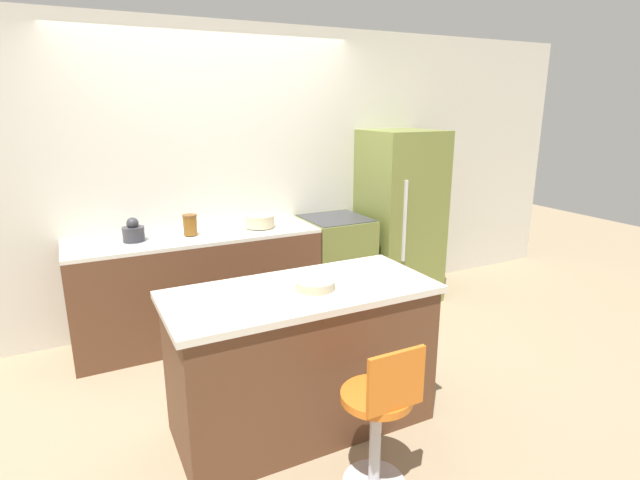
{
  "coord_description": "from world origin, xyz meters",
  "views": [
    {
      "loc": [
        -1.18,
        -3.65,
        1.93
      ],
      "look_at": [
        0.46,
        -0.43,
        0.94
      ],
      "focal_mm": 28.0,
      "sensor_mm": 36.0,
      "label": 1
    }
  ],
  "objects_px": {
    "oven_range": "(335,264)",
    "mixing_bowl": "(260,221)",
    "kettle": "(133,232)",
    "refrigerator": "(400,217)",
    "stool_chair": "(379,421)"
  },
  "relations": [
    {
      "from": "refrigerator",
      "to": "stool_chair",
      "type": "height_order",
      "value": "refrigerator"
    },
    {
      "from": "refrigerator",
      "to": "kettle",
      "type": "xyz_separation_m",
      "value": [
        -2.5,
        0.01,
        0.13
      ]
    },
    {
      "from": "stool_chair",
      "to": "kettle",
      "type": "height_order",
      "value": "kettle"
    },
    {
      "from": "oven_range",
      "to": "mixing_bowl",
      "type": "bearing_deg",
      "value": -179.15
    },
    {
      "from": "oven_range",
      "to": "refrigerator",
      "type": "relative_size",
      "value": 0.54
    },
    {
      "from": "oven_range",
      "to": "kettle",
      "type": "height_order",
      "value": "kettle"
    },
    {
      "from": "stool_chair",
      "to": "mixing_bowl",
      "type": "bearing_deg",
      "value": 84.96
    },
    {
      "from": "mixing_bowl",
      "to": "refrigerator",
      "type": "bearing_deg",
      "value": -0.47
    },
    {
      "from": "refrigerator",
      "to": "mixing_bowl",
      "type": "height_order",
      "value": "refrigerator"
    },
    {
      "from": "oven_range",
      "to": "stool_chair",
      "type": "distance_m",
      "value": 2.38
    },
    {
      "from": "refrigerator",
      "to": "mixing_bowl",
      "type": "xyz_separation_m",
      "value": [
        -1.47,
        0.01,
        0.11
      ]
    },
    {
      "from": "kettle",
      "to": "mixing_bowl",
      "type": "relative_size",
      "value": 0.73
    },
    {
      "from": "stool_chair",
      "to": "kettle",
      "type": "bearing_deg",
      "value": 111.11
    },
    {
      "from": "stool_chair",
      "to": "kettle",
      "type": "xyz_separation_m",
      "value": [
        -0.84,
        2.17,
        0.57
      ]
    },
    {
      "from": "kettle",
      "to": "oven_range",
      "type": "bearing_deg",
      "value": 0.36
    }
  ]
}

